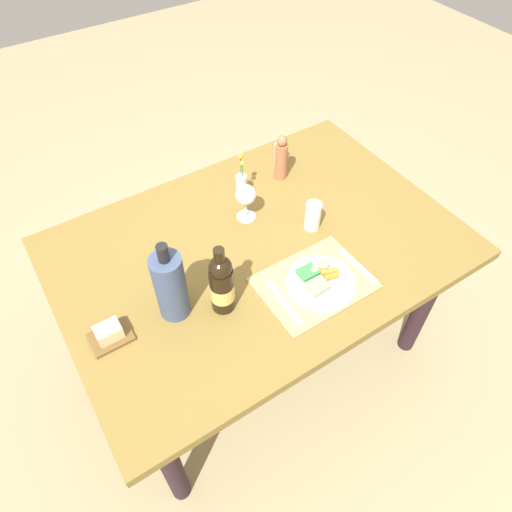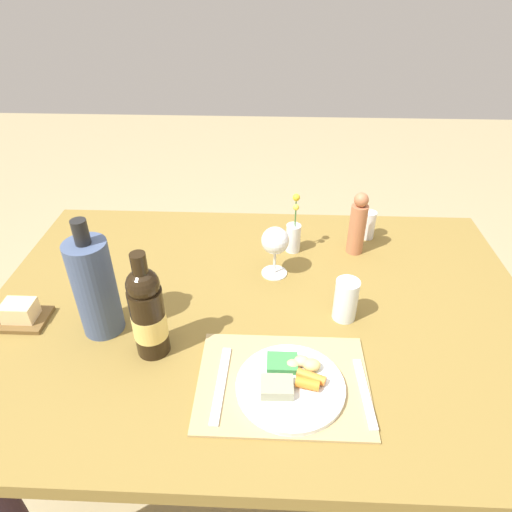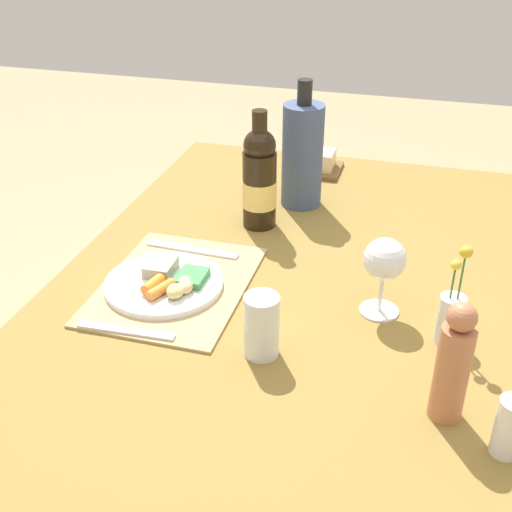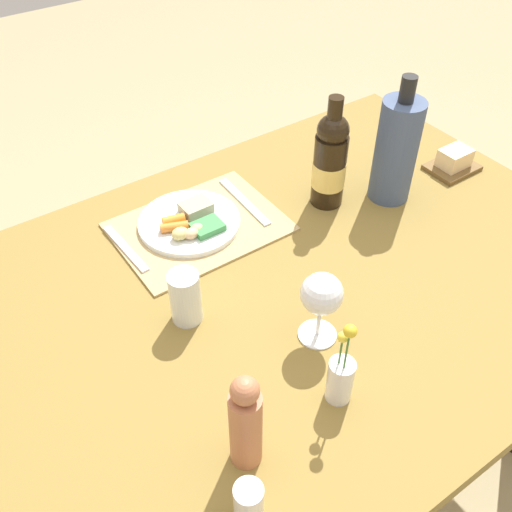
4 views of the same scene
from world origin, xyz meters
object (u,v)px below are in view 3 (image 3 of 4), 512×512
Objects in this scene: pepper_mill at (453,365)px; wine_glass at (384,262)px; knife at (126,331)px; flower_vase at (451,314)px; wine_bottle at (259,179)px; dinner_plate at (166,282)px; cooler_bottle at (302,154)px; fork at (192,250)px; salt_shaker at (510,427)px; dining_table at (304,327)px; water_tumbler at (262,329)px; butter_dish at (323,164)px.

wine_glass is at bearing -152.94° from pepper_mill.
pepper_mill reaches higher than knife.
wine_bottle is (-0.35, -0.45, 0.06)m from flower_vase.
dinner_plate is 0.44m from wine_glass.
dinner_plate is at bearing 172.99° from knife.
cooler_bottle is (-0.47, 0.17, 0.12)m from dinner_plate.
dinner_plate is 1.53× the size of wine_glass.
fork is at bearing -31.16° from wine_bottle.
salt_shaker is (0.05, 0.09, -0.05)m from pepper_mill.
fork is at bearing -105.43° from dining_table.
knife is 1.59× the size of water_tumbler.
knife is at bearing -75.76° from flower_vase.
flower_vase reaches higher than dining_table.
wine_bottle reaches higher than butter_dish.
fork and knife have the same top height.
water_tumbler is 0.42× the size of wine_bottle.
flower_vase is 1.26× the size of wine_glass.
cooler_bottle is at bearing -142.37° from flower_vase.
pepper_mill is 0.73× the size of wine_bottle.
wine_bottle is 2.17× the size of butter_dish.
water_tumbler reaches higher than dining_table.
flower_vase is (-0.14, 0.56, 0.05)m from knife.
water_tumbler is at bearing 41.08° from fork.
wine_bottle is (-0.29, -0.32, 0.01)m from wine_glass.
pepper_mill reaches higher than dining_table.
flower_vase reaches higher than salt_shaker.
water_tumbler is at bearing -44.81° from wine_glass.
cooler_bottle reaches higher than butter_dish.
pepper_mill is at bearing 43.92° from dining_table.
fork is 0.32m from knife.
cooler_bottle is 0.25m from butter_dish.
salt_shaker reaches higher than fork.
wine_bottle is (-0.54, -0.45, 0.02)m from pepper_mill.
water_tumbler is 0.50m from wine_bottle.
pepper_mill is 1.32× the size of wine_glass.
dinner_plate is 0.16m from knife.
knife is at bearing -99.31° from salt_shaker.
dining_table is 0.30m from dinner_plate.
pepper_mill is 0.20m from flower_vase.
salt_shaker reaches higher than dining_table.
knife is 0.59× the size of cooler_bottle.
butter_dish is (-0.62, -0.08, 0.12)m from dining_table.
wine_glass reaches higher than fork.
flower_vase is (0.02, 0.55, 0.04)m from dinner_plate.
dinner_plate is (0.08, -0.27, 0.11)m from dining_table.
pepper_mill is at bearing 81.83° from knife.
salt_shaker reaches higher than dinner_plate.
butter_dish reaches higher than fork.
knife is 0.66× the size of wine_bottle.
fork is (-0.08, -0.27, 0.10)m from dining_table.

